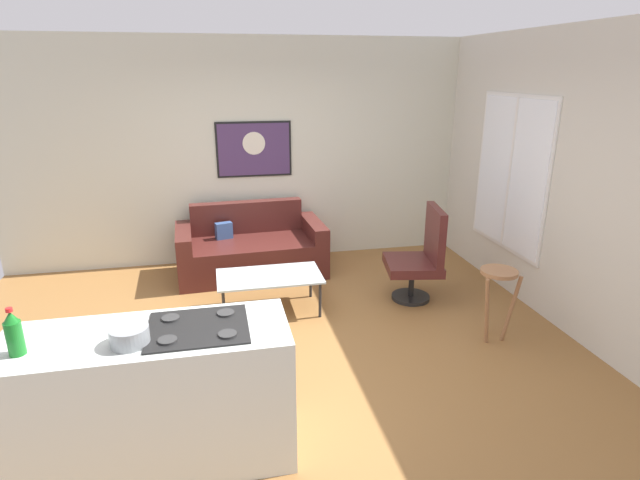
% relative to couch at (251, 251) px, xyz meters
% --- Properties ---
extents(ground, '(6.40, 6.40, 0.04)m').
position_rel_couch_xyz_m(ground, '(0.21, -1.89, -0.30)').
color(ground, olive).
extents(back_wall, '(6.40, 0.05, 2.80)m').
position_rel_couch_xyz_m(back_wall, '(0.21, 0.53, 1.12)').
color(back_wall, beige).
rests_on(back_wall, ground).
extents(right_wall, '(0.05, 6.40, 2.80)m').
position_rel_couch_xyz_m(right_wall, '(2.84, -1.59, 1.12)').
color(right_wall, beige).
rests_on(right_wall, ground).
extents(couch, '(1.80, 0.97, 0.83)m').
position_rel_couch_xyz_m(couch, '(0.00, 0.00, 0.00)').
color(couch, '#4A1E1B').
rests_on(couch, ground).
extents(coffee_table, '(1.06, 0.60, 0.40)m').
position_rel_couch_xyz_m(coffee_table, '(0.10, -1.12, 0.09)').
color(coffee_table, silver).
rests_on(coffee_table, ground).
extents(armchair, '(0.67, 0.69, 1.03)m').
position_rel_couch_xyz_m(armchair, '(1.73, -1.17, 0.21)').
color(armchair, black).
rests_on(armchair, ground).
extents(bar_stool, '(0.38, 0.37, 0.69)m').
position_rel_couch_xyz_m(bar_stool, '(2.06, -2.15, 0.25)').
color(bar_stool, '#966541').
rests_on(bar_stool, ground).
extents(kitchen_counter, '(1.70, 0.64, 0.93)m').
position_rel_couch_xyz_m(kitchen_counter, '(-0.85, -3.11, 0.17)').
color(kitchen_counter, silver).
rests_on(kitchen_counter, ground).
extents(soda_bottle, '(0.09, 0.09, 0.28)m').
position_rel_couch_xyz_m(soda_bottle, '(-1.52, -3.20, 0.75)').
color(soda_bottle, '#176E21').
rests_on(soda_bottle, kitchen_counter).
extents(mixing_bowl, '(0.22, 0.22, 0.11)m').
position_rel_couch_xyz_m(mixing_bowl, '(-0.93, -3.22, 0.68)').
color(mixing_bowl, gray).
rests_on(mixing_bowl, kitchen_counter).
extents(wall_painting, '(0.94, 0.03, 0.69)m').
position_rel_couch_xyz_m(wall_painting, '(0.13, 0.49, 1.17)').
color(wall_painting, black).
extents(window, '(0.03, 1.35, 1.70)m').
position_rel_couch_xyz_m(window, '(2.80, -0.99, 1.03)').
color(window, silver).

